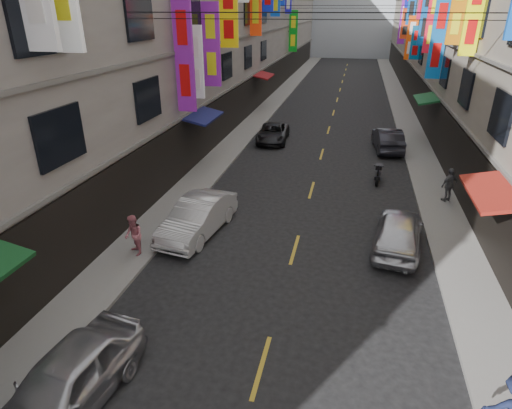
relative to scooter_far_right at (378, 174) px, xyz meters
The scene contains 12 objects.
sidewalk_left 18.53m from the scooter_far_right, 120.01° to the left, with size 2.00×90.00×0.12m, color slate.
sidewalk_right 16.28m from the scooter_far_right, 80.33° to the left, with size 2.00×90.00×0.12m, color slate.
street_awnings 5.20m from the scooter_far_right, behind, with size 13.99×35.20×0.41m.
lane_markings 13.45m from the scooter_far_right, 104.06° to the left, with size 0.12×80.20×0.01m.
scooter_far_right is the anchor object (origin of this frame).
car_left_near 17.70m from the scooter_far_right, 114.24° to the right, with size 1.75×4.34×1.48m, color #BABABF.
car_left_mid 10.48m from the scooter_far_right, 133.92° to the right, with size 1.56×4.47×1.47m, color silver.
car_left_far 9.16m from the scooter_far_right, 137.89° to the left, with size 1.94×4.21×1.17m, color black.
car_right_mid 6.99m from the scooter_far_right, 85.87° to the right, with size 1.69×4.21×1.44m, color silver.
car_right_far 5.89m from the scooter_far_right, 82.84° to the left, with size 1.52×4.35×1.43m, color #27272F.
pedestrian_lfar 13.22m from the scooter_far_right, 132.35° to the right, with size 0.75×0.51×1.54m, color #C96A76.
pedestrian_rfar 3.77m from the scooter_far_right, 34.75° to the right, with size 0.95×0.54×1.61m, color slate.
Camera 1 is at (1.69, 3.97, 8.35)m, focal length 30.00 mm.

